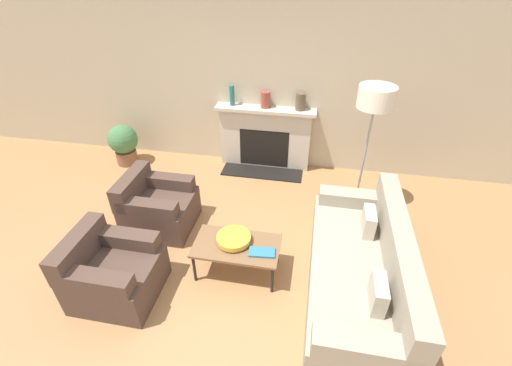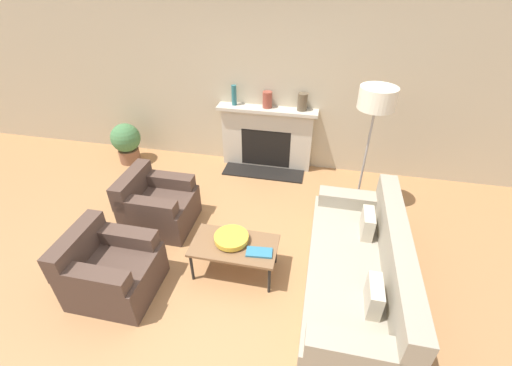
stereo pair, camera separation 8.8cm
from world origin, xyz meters
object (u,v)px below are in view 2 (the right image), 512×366
at_px(fireplace, 267,138).
at_px(mantel_vase_center_left, 267,100).
at_px(bowl, 231,238).
at_px(mantel_vase_center_right, 302,102).
at_px(potted_plant, 126,141).
at_px(armchair_near, 110,270).
at_px(mantel_vase_left, 234,95).
at_px(floor_lamp, 376,107).
at_px(coffee_table, 234,247).
at_px(armchair_far, 157,205).
at_px(couch, 359,271).
at_px(book, 259,252).

height_order(fireplace, mantel_vase_center_left, mantel_vase_center_left).
bearing_deg(fireplace, bowl, -89.06).
distance_m(mantel_vase_center_right, potted_plant, 3.00).
bearing_deg(fireplace, potted_plant, -171.09).
bearing_deg(armchair_near, mantel_vase_left, -11.40).
relative_size(bowl, floor_lamp, 0.22).
distance_m(coffee_table, bowl, 0.10).
relative_size(armchair_far, mantel_vase_center_right, 3.17).
bearing_deg(armchair_far, floor_lamp, -70.50).
bearing_deg(mantel_vase_center_left, couch, -59.44).
bearing_deg(couch, fireplace, -149.36).
distance_m(armchair_far, book, 1.64).
xyz_separation_m(book, mantel_vase_left, (-0.90, 2.47, 0.77)).
bearing_deg(bowl, mantel_vase_center_right, 78.14).
height_order(bowl, book, bowl).
xyz_separation_m(armchair_far, floor_lamp, (2.59, 0.92, 1.21)).
relative_size(fireplace, couch, 0.72).
bearing_deg(mantel_vase_center_right, potted_plant, -172.42).
distance_m(armchair_near, book, 1.56).
distance_m(bowl, mantel_vase_center_left, 2.46).
distance_m(book, mantel_vase_center_right, 2.58).
bearing_deg(armchair_near, armchair_far, 0.00).
bearing_deg(fireplace, book, -81.40).
bearing_deg(potted_plant, mantel_vase_center_right, 7.58).
xyz_separation_m(mantel_vase_left, potted_plant, (-1.81, -0.38, -0.80)).
height_order(bowl, mantel_vase_center_left, mantel_vase_center_left).
bearing_deg(armchair_far, book, -113.96).
xyz_separation_m(bowl, book, (0.33, -0.11, -0.04)).
bearing_deg(mantel_vase_center_right, floor_lamp, -43.65).
height_order(fireplace, coffee_table, fireplace).
distance_m(coffee_table, floor_lamp, 2.34).
bearing_deg(bowl, floor_lamp, 45.73).
relative_size(floor_lamp, potted_plant, 2.52).
bearing_deg(potted_plant, mantel_vase_center_left, 9.29).
relative_size(coffee_table, mantel_vase_center_right, 3.56).
bearing_deg(mantel_vase_left, armchair_near, -101.40).
bearing_deg(mantel_vase_center_left, armchair_near, -110.93).
relative_size(bowl, mantel_vase_center_left, 1.51).
relative_size(floor_lamp, mantel_vase_left, 5.56).
height_order(couch, mantel_vase_center_left, mantel_vase_center_left).
distance_m(mantel_vase_left, mantel_vase_center_right, 1.06).
relative_size(coffee_table, book, 3.25).
relative_size(couch, armchair_far, 2.62).
height_order(fireplace, mantel_vase_center_right, mantel_vase_center_right).
bearing_deg(book, mantel_vase_center_left, 93.03).
relative_size(coffee_table, floor_lamp, 0.54).
distance_m(armchair_near, mantel_vase_left, 3.11).
relative_size(couch, potted_plant, 3.16).
bearing_deg(coffee_table, mantel_vase_center_right, 79.32).
distance_m(bowl, floor_lamp, 2.30).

